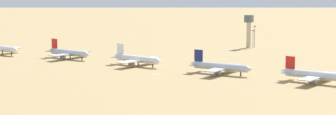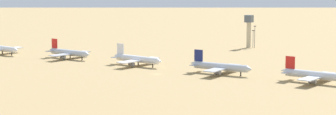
{
  "view_description": "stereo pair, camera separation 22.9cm",
  "coord_description": "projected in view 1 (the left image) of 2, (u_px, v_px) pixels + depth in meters",
  "views": [
    {
      "loc": [
        179.81,
        -273.43,
        53.05
      ],
      "look_at": [
        -7.15,
        22.66,
        6.0
      ],
      "focal_mm": 66.16,
      "sensor_mm": 36.0,
      "label": 1
    },
    {
      "loc": [
        180.0,
        -273.31,
        53.05
      ],
      "look_at": [
        -7.15,
        22.66,
        6.0
      ],
      "focal_mm": 66.16,
      "sensor_mm": 36.0,
      "label": 2
    }
  ],
  "objects": [
    {
      "name": "ground",
      "position": [
        157.0,
        74.0,
        331.35
      ],
      "size": [
        4000.0,
        4000.0,
        0.0
      ],
      "primitive_type": "plane",
      "color": "tan"
    },
    {
      "name": "parked_jet_white_2",
      "position": [
        137.0,
        59.0,
        361.83
      ],
      "size": [
        37.21,
        31.5,
        12.29
      ],
      "rotation": [
        0.0,
        0.0,
        -0.11
      ],
      "color": "white",
      "rests_on": "ground"
    },
    {
      "name": "parked_jet_orange_0",
      "position": [
        0.0,
        48.0,
        413.82
      ],
      "size": [
        37.11,
        31.43,
        12.25
      ],
      "rotation": [
        0.0,
        0.0,
        -0.12
      ],
      "color": "white",
      "rests_on": "ground"
    },
    {
      "name": "parked_jet_navy_3",
      "position": [
        220.0,
        67.0,
        331.12
      ],
      "size": [
        37.45,
        31.3,
        12.42
      ],
      "rotation": [
        0.0,
        0.0,
        -0.0
      ],
      "color": "silver",
      "rests_on": "ground"
    },
    {
      "name": "parked_jet_red_4",
      "position": [
        314.0,
        75.0,
        304.07
      ],
      "size": [
        37.22,
        31.42,
        12.29
      ],
      "rotation": [
        0.0,
        0.0,
        -0.09
      ],
      "color": "silver",
      "rests_on": "ground"
    },
    {
      "name": "parked_jet_red_1",
      "position": [
        69.0,
        53.0,
        391.89
      ],
      "size": [
        36.43,
        30.75,
        12.03
      ],
      "rotation": [
        0.0,
        0.0,
        -0.09
      ],
      "color": "silver",
      "rests_on": "ground"
    },
    {
      "name": "light_pole_east",
      "position": [
        253.0,
        38.0,
        448.95
      ],
      "size": [
        1.8,
        0.5,
        12.99
      ],
      "color": "#59595E",
      "rests_on": "ground"
    },
    {
      "name": "control_tower",
      "position": [
        249.0,
        28.0,
        450.04
      ],
      "size": [
        5.2,
        5.2,
        23.82
      ],
      "color": "#C6B793",
      "rests_on": "ground"
    },
    {
      "name": "light_pole_west",
      "position": [
        255.0,
        35.0,
        449.96
      ],
      "size": [
        1.8,
        0.5,
        16.1
      ],
      "color": "#59595E",
      "rests_on": "ground"
    }
  ]
}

